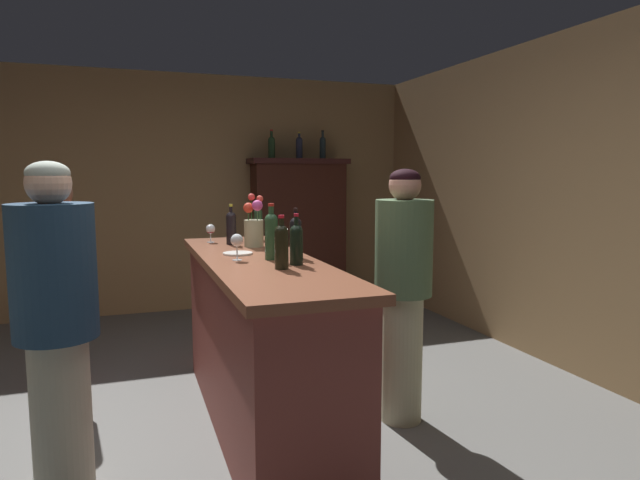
# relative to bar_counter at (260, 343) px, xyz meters

# --- Properties ---
(floor) EXTENTS (9.02, 9.02, 0.00)m
(floor) POSITION_rel_bar_counter_xyz_m (-0.30, -0.34, -0.52)
(floor) COLOR slate
(floor) RESTS_ON ground
(wall_back) EXTENTS (5.66, 0.12, 2.62)m
(wall_back) POSITION_rel_bar_counter_xyz_m (-0.30, 3.19, 0.79)
(wall_back) COLOR #A38053
(wall_back) RESTS_ON ground
(wall_right) EXTENTS (0.12, 7.06, 2.62)m
(wall_right) POSITION_rel_bar_counter_xyz_m (2.53, -0.34, 0.79)
(wall_right) COLOR #A68054
(wall_right) RESTS_ON ground
(bar_counter) EXTENTS (0.63, 2.30, 1.04)m
(bar_counter) POSITION_rel_bar_counter_xyz_m (0.00, 0.00, 0.00)
(bar_counter) COLOR brown
(bar_counter) RESTS_ON ground
(display_cabinet) EXTENTS (1.13, 0.40, 1.70)m
(display_cabinet) POSITION_rel_bar_counter_xyz_m (1.15, 2.90, 0.36)
(display_cabinet) COLOR #3C1A13
(display_cabinet) RESTS_ON ground
(wine_bottle_riesling) EXTENTS (0.07, 0.07, 0.28)m
(wine_bottle_riesling) POSITION_rel_bar_counter_xyz_m (0.14, -0.29, 0.64)
(wine_bottle_riesling) COLOR black
(wine_bottle_riesling) RESTS_ON bar_counter
(wine_bottle_pinot) EXTENTS (0.08, 0.08, 0.33)m
(wine_bottle_pinot) POSITION_rel_bar_counter_xyz_m (0.06, -0.07, 0.67)
(wine_bottle_pinot) COLOR #28492B
(wine_bottle_pinot) RESTS_ON bar_counter
(wine_bottle_rose) EXTENTS (0.07, 0.07, 0.30)m
(wine_bottle_rose) POSITION_rel_bar_counter_xyz_m (0.21, -0.05, 0.65)
(wine_bottle_rose) COLOR black
(wine_bottle_rose) RESTS_ON bar_counter
(wine_bottle_merlot) EXTENTS (0.06, 0.06, 0.32)m
(wine_bottle_merlot) POSITION_rel_bar_counter_xyz_m (0.21, 0.90, 0.65)
(wine_bottle_merlot) COLOR #1F3723
(wine_bottle_merlot) RESTS_ON bar_counter
(wine_bottle_chardonnay) EXTENTS (0.07, 0.07, 0.28)m
(wine_bottle_chardonnay) POSITION_rel_bar_counter_xyz_m (-0.03, 0.70, 0.64)
(wine_bottle_chardonnay) COLOR black
(wine_bottle_chardonnay) RESTS_ON bar_counter
(wine_bottle_malbec) EXTENTS (0.07, 0.07, 0.28)m
(wine_bottle_malbec) POSITION_rel_bar_counter_xyz_m (0.03, -0.40, 0.64)
(wine_bottle_malbec) COLOR black
(wine_bottle_malbec) RESTS_ON bar_counter
(wine_glass_front) EXTENTS (0.07, 0.07, 0.13)m
(wine_glass_front) POSITION_rel_bar_counter_xyz_m (-0.15, 0.86, 0.61)
(wine_glass_front) COLOR white
(wine_glass_front) RESTS_ON bar_counter
(wine_glass_mid) EXTENTS (0.07, 0.07, 0.15)m
(wine_glass_mid) POSITION_rel_bar_counter_xyz_m (-0.13, -0.03, 0.63)
(wine_glass_mid) COLOR white
(wine_glass_mid) RESTS_ON bar_counter
(flower_arrangement) EXTENTS (0.14, 0.16, 0.36)m
(flower_arrangement) POSITION_rel_bar_counter_xyz_m (0.09, 0.53, 0.65)
(flower_arrangement) COLOR #A3A47E
(flower_arrangement) RESTS_ON bar_counter
(cheese_plate) EXTENTS (0.18, 0.18, 0.01)m
(cheese_plate) POSITION_rel_bar_counter_xyz_m (-0.08, 0.20, 0.52)
(cheese_plate) COLOR white
(cheese_plate) RESTS_ON bar_counter
(display_bottle_left) EXTENTS (0.08, 0.08, 0.32)m
(display_bottle_left) POSITION_rel_bar_counter_xyz_m (0.83, 2.90, 1.32)
(display_bottle_left) COLOR #203B22
(display_bottle_left) RESTS_ON display_cabinet
(display_bottle_midleft) EXTENTS (0.08, 0.08, 0.30)m
(display_bottle_midleft) POSITION_rel_bar_counter_xyz_m (1.16, 2.90, 1.32)
(display_bottle_midleft) COLOR #23283F
(display_bottle_midleft) RESTS_ON display_cabinet
(display_bottle_center) EXTENTS (0.07, 0.07, 0.32)m
(display_bottle_center) POSITION_rel_bar_counter_xyz_m (1.44, 2.90, 1.32)
(display_bottle_center) COLOR #202E33
(display_bottle_center) RESTS_ON display_cabinet
(patron_tall) EXTENTS (0.30, 0.30, 1.51)m
(patron_tall) POSITION_rel_bar_counter_xyz_m (-1.16, 0.92, 0.33)
(patron_tall) COLOR maroon
(patron_tall) RESTS_ON ground
(patron_redhead) EXTENTS (0.37, 0.37, 1.59)m
(patron_redhead) POSITION_rel_bar_counter_xyz_m (-1.05, -0.43, 0.35)
(patron_redhead) COLOR #B4AE93
(patron_redhead) RESTS_ON ground
(bartender) EXTENTS (0.35, 0.35, 1.56)m
(bartender) POSITION_rel_bar_counter_xyz_m (0.85, -0.21, 0.34)
(bartender) COLOR #B1AF8A
(bartender) RESTS_ON ground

